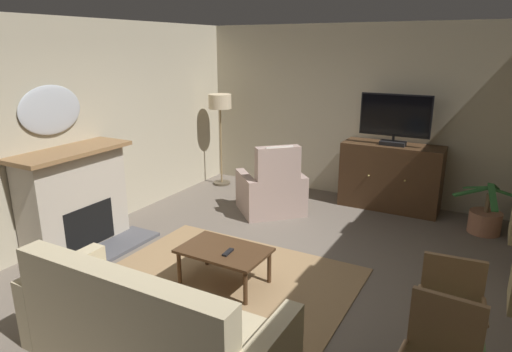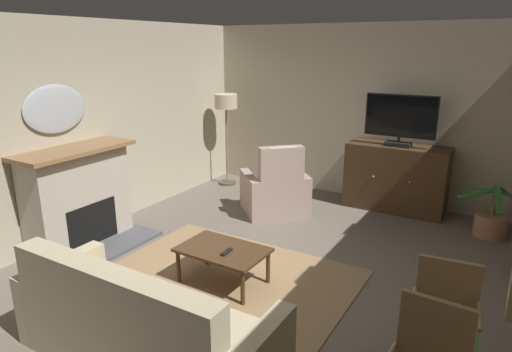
{
  "view_description": "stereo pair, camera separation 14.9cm",
  "coord_description": "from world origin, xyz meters",
  "px_view_note": "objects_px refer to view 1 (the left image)",
  "views": [
    {
      "loc": [
        2.16,
        -3.68,
        2.45
      ],
      "look_at": [
        -0.07,
        0.35,
        1.08
      ],
      "focal_mm": 31.13,
      "sensor_mm": 36.0,
      "label": 1
    },
    {
      "loc": [
        2.29,
        -3.6,
        2.45
      ],
      "look_at": [
        -0.07,
        0.35,
        1.08
      ],
      "focal_mm": 31.13,
      "sensor_mm": 36.0,
      "label": 2
    }
  ],
  "objects_px": {
    "fireplace": "(76,201)",
    "tv_remote": "(228,252)",
    "tv_cabinet": "(390,178)",
    "sofa_floral": "(148,332)",
    "side_chair_nearest_door": "(448,319)",
    "coffee_table": "(224,253)",
    "floor_lamp": "(220,110)",
    "wall_mirror_oval": "(51,110)",
    "television": "(395,118)",
    "armchair_facing_sofa": "(272,191)",
    "potted_plant_small_fern_corner": "(485,220)"
  },
  "relations": [
    {
      "from": "fireplace",
      "to": "side_chair_nearest_door",
      "type": "relative_size",
      "value": 1.56
    },
    {
      "from": "sofa_floral",
      "to": "side_chair_nearest_door",
      "type": "xyz_separation_m",
      "value": [
        2.03,
        0.98,
        0.19
      ]
    },
    {
      "from": "potted_plant_small_fern_corner",
      "to": "floor_lamp",
      "type": "height_order",
      "value": "floor_lamp"
    },
    {
      "from": "armchair_facing_sofa",
      "to": "potted_plant_small_fern_corner",
      "type": "distance_m",
      "value": 2.95
    },
    {
      "from": "fireplace",
      "to": "tv_remote",
      "type": "bearing_deg",
      "value": 1.29
    },
    {
      "from": "tv_cabinet",
      "to": "television",
      "type": "xyz_separation_m",
      "value": [
        -0.0,
        -0.05,
        0.93
      ]
    },
    {
      "from": "side_chair_nearest_door",
      "to": "potted_plant_small_fern_corner",
      "type": "bearing_deg",
      "value": 87.44
    },
    {
      "from": "wall_mirror_oval",
      "to": "side_chair_nearest_door",
      "type": "xyz_separation_m",
      "value": [
        4.54,
        -0.26,
        -1.2
      ]
    },
    {
      "from": "side_chair_nearest_door",
      "to": "floor_lamp",
      "type": "height_order",
      "value": "floor_lamp"
    },
    {
      "from": "tv_cabinet",
      "to": "sofa_floral",
      "type": "height_order",
      "value": "tv_cabinet"
    },
    {
      "from": "television",
      "to": "potted_plant_small_fern_corner",
      "type": "relative_size",
      "value": 1.01
    },
    {
      "from": "fireplace",
      "to": "sofa_floral",
      "type": "distance_m",
      "value": 2.6
    },
    {
      "from": "tv_remote",
      "to": "floor_lamp",
      "type": "bearing_deg",
      "value": 30.12
    },
    {
      "from": "tv_cabinet",
      "to": "coffee_table",
      "type": "xyz_separation_m",
      "value": [
        -0.99,
        -3.19,
        -0.12
      ]
    },
    {
      "from": "fireplace",
      "to": "sofa_floral",
      "type": "height_order",
      "value": "fireplace"
    },
    {
      "from": "armchair_facing_sofa",
      "to": "side_chair_nearest_door",
      "type": "relative_size",
      "value": 1.27
    },
    {
      "from": "television",
      "to": "coffee_table",
      "type": "bearing_deg",
      "value": -107.48
    },
    {
      "from": "floor_lamp",
      "to": "wall_mirror_oval",
      "type": "bearing_deg",
      "value": -96.93
    },
    {
      "from": "television",
      "to": "tv_remote",
      "type": "bearing_deg",
      "value": -105.69
    },
    {
      "from": "tv_cabinet",
      "to": "television",
      "type": "distance_m",
      "value": 0.93
    },
    {
      "from": "tv_remote",
      "to": "potted_plant_small_fern_corner",
      "type": "bearing_deg",
      "value": -42.12
    },
    {
      "from": "fireplace",
      "to": "tv_cabinet",
      "type": "relative_size",
      "value": 1.0
    },
    {
      "from": "fireplace",
      "to": "sofa_floral",
      "type": "xyz_separation_m",
      "value": [
        2.26,
        -1.24,
        -0.29
      ]
    },
    {
      "from": "wall_mirror_oval",
      "to": "potted_plant_small_fern_corner",
      "type": "bearing_deg",
      "value": 32.14
    },
    {
      "from": "side_chair_nearest_door",
      "to": "potted_plant_small_fern_corner",
      "type": "height_order",
      "value": "side_chair_nearest_door"
    },
    {
      "from": "floor_lamp",
      "to": "television",
      "type": "bearing_deg",
      "value": 3.61
    },
    {
      "from": "fireplace",
      "to": "potted_plant_small_fern_corner",
      "type": "relative_size",
      "value": 1.46
    },
    {
      "from": "wall_mirror_oval",
      "to": "tv_remote",
      "type": "relative_size",
      "value": 4.97
    },
    {
      "from": "sofa_floral",
      "to": "floor_lamp",
      "type": "xyz_separation_m",
      "value": [
        -2.14,
        4.3,
        1.04
      ]
    },
    {
      "from": "armchair_facing_sofa",
      "to": "potted_plant_small_fern_corner",
      "type": "bearing_deg",
      "value": 13.99
    },
    {
      "from": "fireplace",
      "to": "tv_cabinet",
      "type": "xyz_separation_m",
      "value": [
        3.07,
        3.3,
        -0.12
      ]
    },
    {
      "from": "coffee_table",
      "to": "side_chair_nearest_door",
      "type": "relative_size",
      "value": 0.98
    },
    {
      "from": "fireplace",
      "to": "television",
      "type": "xyz_separation_m",
      "value": [
        3.07,
        3.24,
        0.81
      ]
    },
    {
      "from": "tv_remote",
      "to": "side_chair_nearest_door",
      "type": "bearing_deg",
      "value": -102.41
    },
    {
      "from": "side_chair_nearest_door",
      "to": "fireplace",
      "type": "bearing_deg",
      "value": 176.54
    },
    {
      "from": "sofa_floral",
      "to": "armchair_facing_sofa",
      "type": "xyz_separation_m",
      "value": [
        -0.69,
        3.47,
        0.02
      ]
    },
    {
      "from": "side_chair_nearest_door",
      "to": "sofa_floral",
      "type": "bearing_deg",
      "value": -154.11
    },
    {
      "from": "wall_mirror_oval",
      "to": "coffee_table",
      "type": "distance_m",
      "value": 2.7
    },
    {
      "from": "tv_remote",
      "to": "sofa_floral",
      "type": "bearing_deg",
      "value": 179.71
    },
    {
      "from": "fireplace",
      "to": "side_chair_nearest_door",
      "type": "height_order",
      "value": "fireplace"
    },
    {
      "from": "television",
      "to": "coffee_table",
      "type": "relative_size",
      "value": 1.11
    },
    {
      "from": "tv_cabinet",
      "to": "side_chair_nearest_door",
      "type": "height_order",
      "value": "tv_cabinet"
    },
    {
      "from": "wall_mirror_oval",
      "to": "potted_plant_small_fern_corner",
      "type": "relative_size",
      "value": 0.84
    },
    {
      "from": "armchair_facing_sofa",
      "to": "tv_remote",
      "type": "bearing_deg",
      "value": -74.58
    },
    {
      "from": "wall_mirror_oval",
      "to": "fireplace",
      "type": "bearing_deg",
      "value": 0.0
    },
    {
      "from": "tv_remote",
      "to": "wall_mirror_oval",
      "type": "bearing_deg",
      "value": 87.04
    },
    {
      "from": "coffee_table",
      "to": "side_chair_nearest_door",
      "type": "xyz_separation_m",
      "value": [
        2.2,
        -0.37,
        0.15
      ]
    },
    {
      "from": "wall_mirror_oval",
      "to": "television",
      "type": "height_order",
      "value": "wall_mirror_oval"
    },
    {
      "from": "television",
      "to": "sofa_floral",
      "type": "relative_size",
      "value": 0.47
    },
    {
      "from": "tv_remote",
      "to": "armchair_facing_sofa",
      "type": "bearing_deg",
      "value": 11.3
    }
  ]
}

